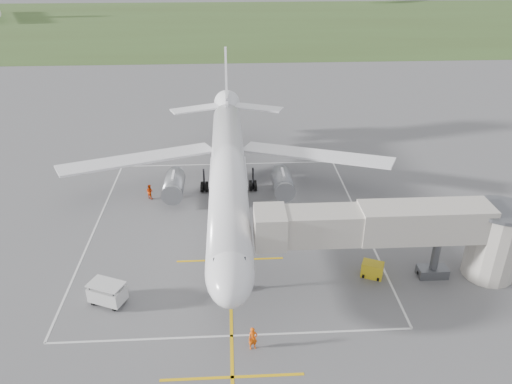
{
  "coord_description": "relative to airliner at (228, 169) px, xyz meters",
  "views": [
    {
      "loc": [
        0.23,
        -48.73,
        27.23
      ],
      "look_at": [
        2.78,
        -4.0,
        4.0
      ],
      "focal_mm": 35.0,
      "sensor_mm": 36.0,
      "label": 1
    }
  ],
  "objects": [
    {
      "name": "ground",
      "position": [
        0.0,
        -0.75,
        -4.39
      ],
      "size": [
        700.0,
        700.0,
        0.0
      ],
      "primitive_type": "plane",
      "color": "#5A5A5C",
      "rests_on": "ground"
    },
    {
      "name": "grass_strip",
      "position": [
        0.0,
        129.25,
        -4.38
      ],
      "size": [
        700.0,
        120.0,
        0.02
      ],
      "primitive_type": "cube",
      "color": "#374E22",
      "rests_on": "ground"
    },
    {
      "name": "apron_markings",
      "position": [
        0.0,
        -6.57,
        -4.38
      ],
      "size": [
        28.2,
        60.0,
        0.01
      ],
      "color": "#E5B00D",
      "rests_on": "ground"
    },
    {
      "name": "airliner",
      "position": [
        0.0,
        0.0,
        0.0
      ],
      "size": [
        38.93,
        46.75,
        13.52
      ],
      "color": "silver",
      "rests_on": "ground"
    },
    {
      "name": "jet_bridge",
      "position": [
        15.72,
        -14.25,
        0.35
      ],
      "size": [
        23.4,
        5.0,
        7.2
      ],
      "color": "#AEA69D",
      "rests_on": "ground"
    },
    {
      "name": "gpu_unit",
      "position": [
        12.63,
        -13.96,
        -3.71
      ],
      "size": [
        2.18,
        1.88,
        1.39
      ],
      "rotation": [
        0.0,
        0.0,
        -0.42
      ],
      "color": "gold",
      "rests_on": "ground"
    },
    {
      "name": "baggage_cart",
      "position": [
        -10.11,
        -16.35,
        -3.38
      ],
      "size": [
        3.3,
        2.71,
        1.99
      ],
      "rotation": [
        0.0,
        0.0,
        -0.41
      ],
      "color": "silver",
      "rests_on": "ground"
    },
    {
      "name": "ramp_worker_nose",
      "position": [
        1.57,
        -22.11,
        -3.45
      ],
      "size": [
        0.77,
        0.6,
        1.89
      ],
      "primitive_type": "imported",
      "rotation": [
        0.0,
        0.0,
        0.23
      ],
      "color": "#EF5207",
      "rests_on": "ground"
    },
    {
      "name": "ramp_worker_wing",
      "position": [
        -9.1,
        2.07,
        -3.52
      ],
      "size": [
        1.08,
        1.02,
        1.75
      ],
      "primitive_type": "imported",
      "rotation": [
        0.0,
        0.0,
        2.56
      ],
      "color": "#D93A06",
      "rests_on": "ground"
    }
  ]
}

